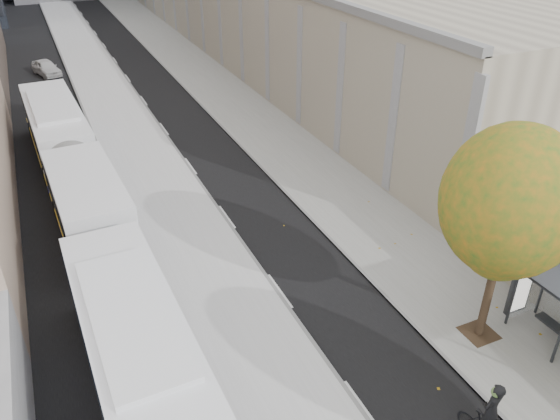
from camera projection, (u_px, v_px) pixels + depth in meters
bus_platform at (132, 139)px, 33.33m from camera, size 4.25×150.00×0.15m
sidewalk at (253, 120)px, 36.20m from camera, size 4.75×150.00×0.08m
tree_c at (511, 202)px, 16.10m from camera, size 4.20×4.20×7.28m
bus_far at (68, 156)px, 27.43m from camera, size 3.51×18.18×3.01m
distant_car at (46, 68)px, 44.86m from camera, size 2.43×3.90×1.24m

